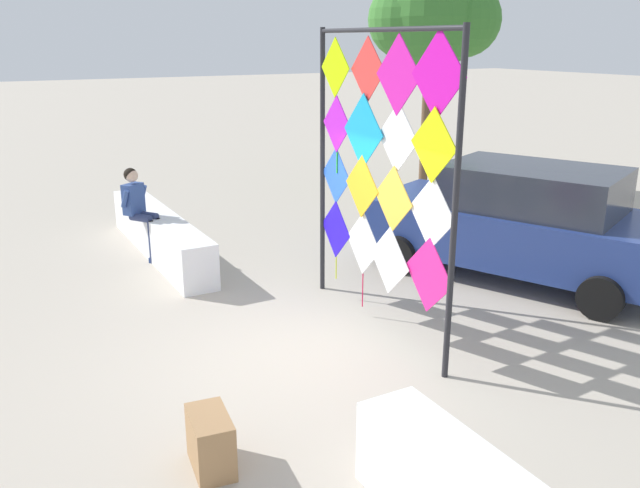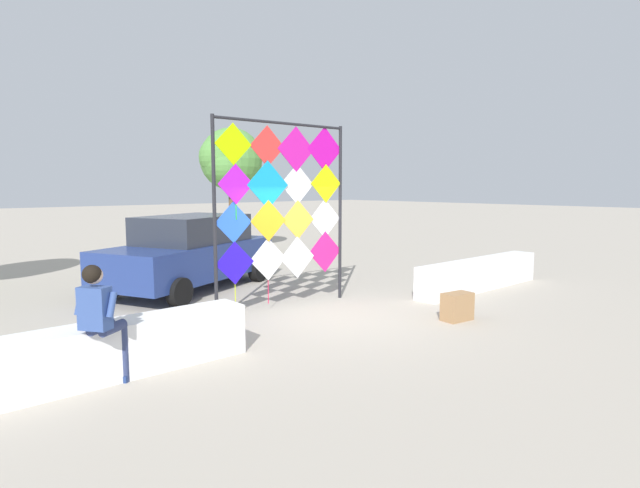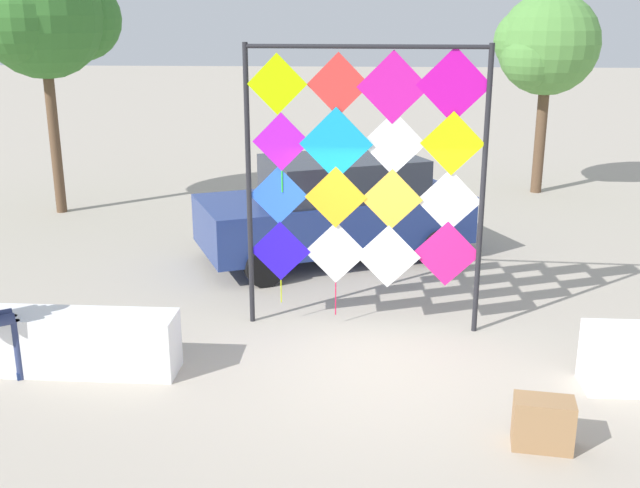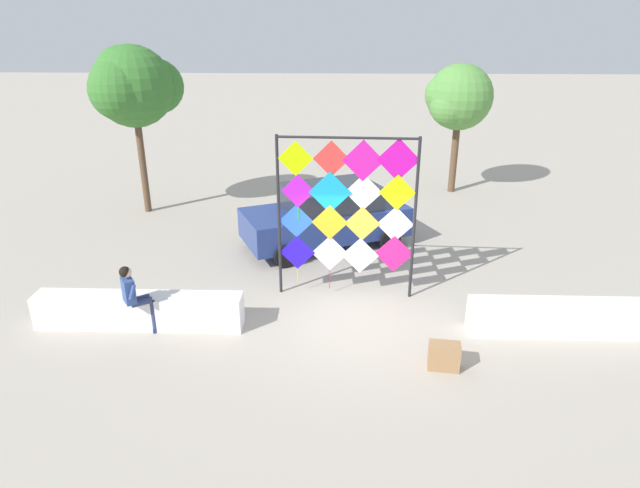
{
  "view_description": "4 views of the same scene",
  "coord_description": "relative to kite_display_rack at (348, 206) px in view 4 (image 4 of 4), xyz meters",
  "views": [
    {
      "loc": [
        6.47,
        -3.16,
        3.65
      ],
      "look_at": [
        -0.51,
        0.72,
        1.15
      ],
      "focal_mm": 36.93,
      "sensor_mm": 36.0,
      "label": 1
    },
    {
      "loc": [
        -6.5,
        -6.91,
        2.5
      ],
      "look_at": [
        -0.12,
        0.32,
        1.41
      ],
      "focal_mm": 28.77,
      "sensor_mm": 36.0,
      "label": 2
    },
    {
      "loc": [
        -0.11,
        -8.24,
        4.08
      ],
      "look_at": [
        -0.69,
        0.17,
        1.53
      ],
      "focal_mm": 41.95,
      "sensor_mm": 36.0,
      "label": 3
    },
    {
      "loc": [
        -0.4,
        -10.3,
        6.07
      ],
      "look_at": [
        -0.76,
        0.53,
        1.63
      ],
      "focal_mm": 30.7,
      "sensor_mm": 36.0,
      "label": 4
    }
  ],
  "objects": [
    {
      "name": "ground",
      "position": [
        0.16,
        -1.37,
        -2.21
      ],
      "size": [
        120.0,
        120.0,
        0.0
      ],
      "primitive_type": "plane",
      "color": "#ADA393"
    },
    {
      "name": "plaza_ledge_left",
      "position": [
        -4.41,
        -1.62,
        -1.85
      ],
      "size": [
        4.39,
        0.57,
        0.74
      ],
      "primitive_type": "cube",
      "color": "white",
      "rests_on": "ground"
    },
    {
      "name": "plaza_ledge_right",
      "position": [
        4.74,
        -1.62,
        -1.85
      ],
      "size": [
        4.39,
        0.57,
        0.74
      ],
      "primitive_type": "cube",
      "color": "white",
      "rests_on": "ground"
    },
    {
      "name": "kite_display_rack",
      "position": [
        0.0,
        0.0,
        0.0
      ],
      "size": [
        3.14,
        0.2,
        3.8
      ],
      "color": "#232328",
      "rests_on": "ground"
    },
    {
      "name": "seated_vendor",
      "position": [
        -4.3,
        -1.95,
        -1.27
      ],
      "size": [
        0.76,
        0.7,
        1.58
      ],
      "color": "navy",
      "rests_on": "ground"
    },
    {
      "name": "parked_car",
      "position": [
        -0.54,
        3.08,
        -1.31
      ],
      "size": [
        5.02,
        3.7,
        1.79
      ],
      "color": "navy",
      "rests_on": "ground"
    },
    {
      "name": "cardboard_box_large",
      "position": [
        1.8,
        -2.94,
        -1.95
      ],
      "size": [
        0.62,
        0.4,
        0.52
      ],
      "primitive_type": "cube",
      "rotation": [
        0.0,
        0.0,
        -0.13
      ],
      "color": "#9E754C",
      "rests_on": "ground"
    },
    {
      "name": "tree_palm_like",
      "position": [
        3.94,
        8.63,
        1.26
      ],
      "size": [
        2.43,
        2.36,
        4.7
      ],
      "color": "brown",
      "rests_on": "ground"
    },
    {
      "name": "tree_far_right",
      "position": [
        -6.71,
        5.92,
        1.96
      ],
      "size": [
        2.72,
        2.92,
        5.42
      ],
      "color": "brown",
      "rests_on": "ground"
    }
  ]
}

